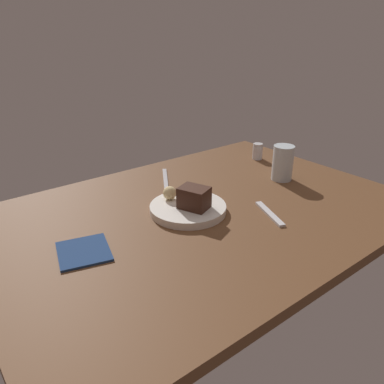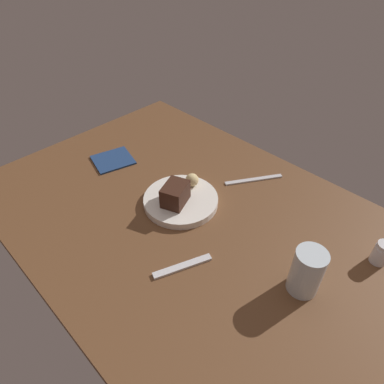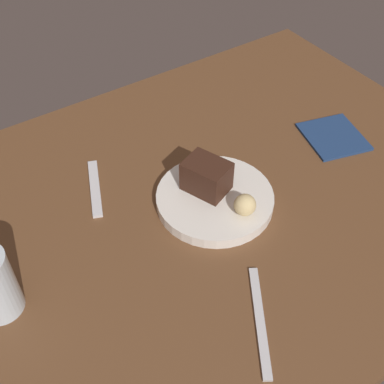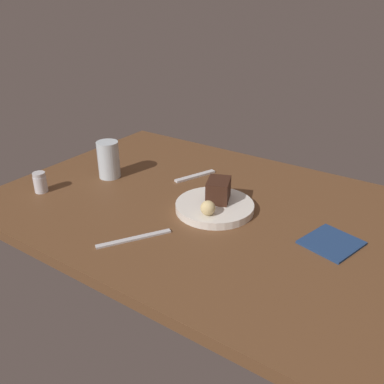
{
  "view_description": "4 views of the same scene",
  "coord_description": "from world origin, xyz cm",
  "px_view_note": "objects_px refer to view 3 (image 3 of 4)",
  "views": [
    {
      "loc": [
        -62.82,
        -75.67,
        52.79
      ],
      "look_at": [
        -0.33,
        4.25,
        7.3
      ],
      "focal_mm": 35.6,
      "sensor_mm": 36.0,
      "label": 1
    },
    {
      "loc": [
        50.55,
        -48.08,
        70.29
      ],
      "look_at": [
        -1.28,
        3.66,
        7.64
      ],
      "focal_mm": 31.58,
      "sensor_mm": 36.0,
      "label": 2
    },
    {
      "loc": [
        35.08,
        52.67,
        71.22
      ],
      "look_at": [
        -0.65,
        -1.23,
        5.32
      ],
      "focal_mm": 46.81,
      "sensor_mm": 36.0,
      "label": 3
    },
    {
      "loc": [
        -55.39,
        88.26,
        58.48
      ],
      "look_at": [
        1.89,
        4.35,
        8.19
      ],
      "focal_mm": 38.48,
      "sensor_mm": 36.0,
      "label": 4
    }
  ],
  "objects_px": {
    "dessert_plate": "(215,199)",
    "dessert_spoon": "(95,188)",
    "chocolate_cake_slice": "(207,176)",
    "folded_napkin": "(333,136)",
    "bread_roll": "(245,205)",
    "butter_knife": "(260,320)"
  },
  "relations": [
    {
      "from": "chocolate_cake_slice",
      "to": "folded_napkin",
      "type": "bearing_deg",
      "value": 178.85
    },
    {
      "from": "bread_roll",
      "to": "folded_napkin",
      "type": "height_order",
      "value": "bread_roll"
    },
    {
      "from": "dessert_plate",
      "to": "butter_knife",
      "type": "xyz_separation_m",
      "value": [
        0.09,
        0.24,
        -0.01
      ]
    },
    {
      "from": "butter_knife",
      "to": "chocolate_cake_slice",
      "type": "bearing_deg",
      "value": -165.22
    },
    {
      "from": "chocolate_cake_slice",
      "to": "butter_knife",
      "type": "height_order",
      "value": "chocolate_cake_slice"
    },
    {
      "from": "folded_napkin",
      "to": "dessert_spoon",
      "type": "bearing_deg",
      "value": -15.77
    },
    {
      "from": "dessert_plate",
      "to": "bread_roll",
      "type": "xyz_separation_m",
      "value": [
        -0.02,
        0.06,
        0.03
      ]
    },
    {
      "from": "dessert_plate",
      "to": "chocolate_cake_slice",
      "type": "xyz_separation_m",
      "value": [
        0.0,
        -0.02,
        0.04
      ]
    },
    {
      "from": "bread_roll",
      "to": "folded_napkin",
      "type": "xyz_separation_m",
      "value": [
        -0.3,
        -0.08,
        -0.04
      ]
    },
    {
      "from": "butter_knife",
      "to": "folded_napkin",
      "type": "height_order",
      "value": "folded_napkin"
    },
    {
      "from": "chocolate_cake_slice",
      "to": "bread_roll",
      "type": "height_order",
      "value": "chocolate_cake_slice"
    },
    {
      "from": "dessert_spoon",
      "to": "butter_knife",
      "type": "height_order",
      "value": "dessert_spoon"
    },
    {
      "from": "butter_knife",
      "to": "folded_napkin",
      "type": "relative_size",
      "value": 1.5
    },
    {
      "from": "dessert_plate",
      "to": "dessert_spoon",
      "type": "height_order",
      "value": "dessert_plate"
    },
    {
      "from": "bread_roll",
      "to": "butter_knife",
      "type": "height_order",
      "value": "bread_roll"
    },
    {
      "from": "dessert_spoon",
      "to": "folded_napkin",
      "type": "height_order",
      "value": "dessert_spoon"
    },
    {
      "from": "dessert_plate",
      "to": "bread_roll",
      "type": "distance_m",
      "value": 0.07
    },
    {
      "from": "bread_roll",
      "to": "butter_knife",
      "type": "distance_m",
      "value": 0.21
    },
    {
      "from": "chocolate_cake_slice",
      "to": "dessert_spoon",
      "type": "bearing_deg",
      "value": -38.45
    },
    {
      "from": "dessert_plate",
      "to": "dessert_spoon",
      "type": "xyz_separation_m",
      "value": [
        0.17,
        -0.16,
        -0.01
      ]
    },
    {
      "from": "bread_roll",
      "to": "chocolate_cake_slice",
      "type": "bearing_deg",
      "value": -76.36
    },
    {
      "from": "dessert_plate",
      "to": "folded_napkin",
      "type": "height_order",
      "value": "dessert_plate"
    }
  ]
}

